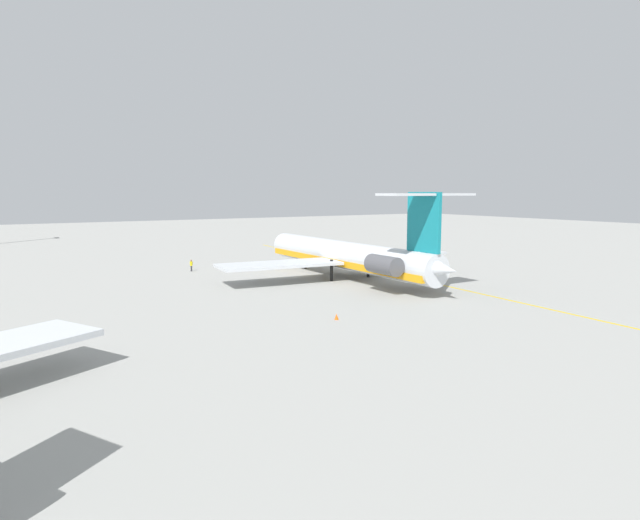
{
  "coord_description": "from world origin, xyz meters",
  "views": [
    {
      "loc": [
        -64.99,
        47.85,
        11.55
      ],
      "look_at": [
        -5.65,
        11.68,
        2.71
      ],
      "focal_mm": 30.08,
      "sensor_mm": 36.0,
      "label": 1
    }
  ],
  "objects": [
    {
      "name": "ground",
      "position": [
        0.0,
        0.0,
        0.0
      ],
      "size": [
        312.43,
        312.43,
        0.0
      ],
      "primitive_type": "plane",
      "color": "#9E9E99"
    },
    {
      "name": "main_jetliner",
      "position": [
        -6.76,
        7.67,
        3.15
      ],
      "size": [
        39.55,
        35.24,
        11.55
      ],
      "rotation": [
        0.0,
        0.0,
        0.01
      ],
      "color": "silver",
      "rests_on": "ground"
    },
    {
      "name": "ground_crew_near_nose",
      "position": [
        11.12,
        23.55,
        1.09
      ],
      "size": [
        0.28,
        0.43,
        1.73
      ],
      "rotation": [
        0.0,
        0.0,
        0.17
      ],
      "color": "black",
      "rests_on": "ground"
    },
    {
      "name": "ground_crew_near_tail",
      "position": [
        12.96,
        -9.54,
        1.07
      ],
      "size": [
        0.41,
        0.27,
        1.68
      ],
      "rotation": [
        0.0,
        0.0,
        1.85
      ],
      "color": "black",
      "rests_on": "ground"
    },
    {
      "name": "safety_cone_nose",
      "position": [
        15.51,
        -10.33,
        0.28
      ],
      "size": [
        0.4,
        0.4,
        0.55
      ],
      "primitive_type": "cone",
      "color": "#EA590F",
      "rests_on": "ground"
    },
    {
      "name": "safety_cone_wingtip",
      "position": [
        -25.03,
        21.73,
        0.28
      ],
      "size": [
        0.4,
        0.4,
        0.55
      ],
      "primitive_type": "cone",
      "color": "#EA590F",
      "rests_on": "ground"
    },
    {
      "name": "taxiway_centreline",
      "position": [
        -5.65,
        -0.07,
        0.0
      ],
      "size": [
        94.48,
        5.2,
        0.01
      ],
      "primitive_type": "cube",
      "rotation": [
        0.0,
        0.0,
        -0.05
      ],
      "color": "gold",
      "rests_on": "ground"
    }
  ]
}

